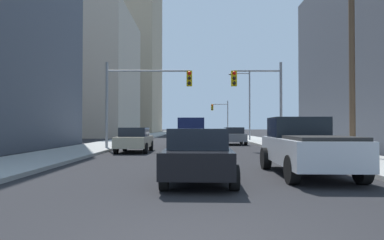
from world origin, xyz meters
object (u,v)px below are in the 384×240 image
at_px(sedan_black, 197,155).
at_px(traffic_signal_near_right, 258,91).
at_px(pickup_truck_silver, 304,146).
at_px(traffic_signal_far_right, 219,112).
at_px(sedan_grey, 232,136).
at_px(sedan_beige, 133,140).
at_px(cargo_van_navy, 190,130).
at_px(traffic_signal_near_left, 144,89).

relative_size(sedan_black, traffic_signal_near_right, 0.71).
height_order(pickup_truck_silver, traffic_signal_far_right, traffic_signal_far_right).
height_order(sedan_black, traffic_signal_near_right, traffic_signal_near_right).
relative_size(pickup_truck_silver, sedan_black, 1.28).
bearing_deg(traffic_signal_far_right, sedan_grey, -92.40).
relative_size(sedan_beige, sedan_grey, 1.01).
bearing_deg(sedan_black, pickup_truck_silver, 23.13).
bearing_deg(cargo_van_navy, pickup_truck_silver, -78.01).
bearing_deg(traffic_signal_far_right, cargo_van_navy, -98.97).
bearing_deg(pickup_truck_silver, traffic_signal_near_right, 85.80).
bearing_deg(sedan_black, cargo_van_navy, 90.56).
distance_m(cargo_van_navy, traffic_signal_near_right, 7.26).
height_order(sedan_grey, traffic_signal_far_right, traffic_signal_far_right).
height_order(pickup_truck_silver, sedan_grey, pickup_truck_silver).
bearing_deg(sedan_beige, cargo_van_navy, 63.61).
height_order(cargo_van_navy, sedan_beige, cargo_van_navy).
distance_m(pickup_truck_silver, traffic_signal_far_right, 48.55).
xyz_separation_m(sedan_grey, traffic_signal_near_left, (-6.89, -6.95, 3.37)).
height_order(cargo_van_navy, sedan_grey, cargo_van_navy).
relative_size(sedan_black, sedan_grey, 1.01).
distance_m(sedan_black, traffic_signal_far_right, 50.27).
bearing_deg(traffic_signal_near_right, cargo_van_navy, 133.47).
xyz_separation_m(traffic_signal_near_left, traffic_signal_far_right, (8.10, 35.88, -0.14)).
relative_size(cargo_van_navy, traffic_signal_near_right, 0.88).
relative_size(pickup_truck_silver, traffic_signal_near_left, 0.91).
bearing_deg(traffic_signal_far_right, pickup_truck_silver, -91.40).
relative_size(sedan_beige, traffic_signal_near_right, 0.71).
bearing_deg(sedan_black, sedan_grey, 80.57).
height_order(traffic_signal_near_left, traffic_signal_near_right, same).
bearing_deg(traffic_signal_near_left, sedan_black, -76.43).
bearing_deg(sedan_beige, traffic_signal_near_left, 81.62).
xyz_separation_m(pickup_truck_silver, traffic_signal_far_right, (1.19, 48.44, 3.07)).
height_order(sedan_beige, sedan_grey, same).
distance_m(sedan_black, sedan_beige, 12.38).
distance_m(cargo_van_navy, sedan_beige, 7.99).
height_order(cargo_van_navy, traffic_signal_far_right, traffic_signal_far_right).
bearing_deg(sedan_beige, traffic_signal_near_right, 15.45).
relative_size(pickup_truck_silver, traffic_signal_near_right, 0.91).
bearing_deg(sedan_beige, sedan_grey, 51.90).
relative_size(cargo_van_navy, traffic_signal_far_right, 0.88).
height_order(cargo_van_navy, traffic_signal_near_left, traffic_signal_near_left).
relative_size(traffic_signal_near_left, traffic_signal_far_right, 1.00).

